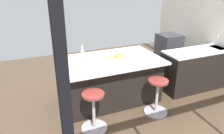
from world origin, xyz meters
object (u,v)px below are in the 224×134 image
object	(u,v)px
oven_range	(168,49)
water_bottle	(83,55)
apple_yellow	(117,55)
kitchen_island	(110,80)
cutting_board	(117,57)
stool_by_window	(157,98)
stool_middle	(94,113)

from	to	relation	value
oven_range	water_bottle	world-z (taller)	water_bottle
apple_yellow	kitchen_island	bearing A→B (deg)	-10.12
cutting_board	water_bottle	distance (m)	0.69
oven_range	stool_by_window	distance (m)	2.68
stool_middle	water_bottle	distance (m)	1.10
kitchen_island	stool_middle	size ratio (longest dim) A/B	2.85
cutting_board	apple_yellow	distance (m)	0.07
oven_range	stool_by_window	bearing A→B (deg)	49.23
oven_range	kitchen_island	size ratio (longest dim) A/B	0.45
oven_range	kitchen_island	bearing A→B (deg)	28.04
kitchen_island	oven_range	bearing A→B (deg)	-151.96
oven_range	stool_middle	bearing A→B (deg)	34.38
oven_range	stool_by_window	size ratio (longest dim) A/B	1.28
kitchen_island	cutting_board	xyz separation A→B (m)	(-0.16, -0.03, 0.46)
stool_by_window	stool_middle	world-z (taller)	same
kitchen_island	stool_by_window	distance (m)	0.99
stool_middle	water_bottle	size ratio (longest dim) A/B	2.16
cutting_board	oven_range	bearing A→B (deg)	-150.80
stool_middle	oven_range	bearing A→B (deg)	-145.62
stool_middle	water_bottle	world-z (taller)	water_bottle
stool_by_window	cutting_board	xyz separation A→B (m)	(0.45, -0.80, 0.59)
kitchen_island	stool_by_window	size ratio (longest dim) A/B	2.85
oven_range	stool_by_window	xyz separation A→B (m)	(1.75, 2.03, -0.11)
stool_middle	water_bottle	xyz separation A→B (m)	(-0.08, -0.84, 0.71)
stool_by_window	cutting_board	world-z (taller)	cutting_board
stool_middle	apple_yellow	bearing A→B (deg)	-134.88
kitchen_island	stool_middle	bearing A→B (deg)	51.84
oven_range	kitchen_island	distance (m)	2.67
oven_range	cutting_board	xyz separation A→B (m)	(2.19, 1.23, 0.48)
oven_range	water_bottle	xyz separation A→B (m)	(2.88, 1.19, 0.59)
stool_by_window	apple_yellow	world-z (taller)	apple_yellow
stool_by_window	stool_middle	size ratio (longest dim) A/B	1.00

